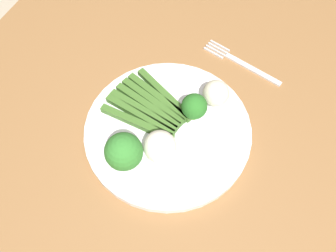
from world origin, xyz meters
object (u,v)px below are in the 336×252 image
Objects in this scene: dining_table at (193,168)px; cauliflower_mid at (160,147)px; cauliflower_outer_edge at (216,93)px; broccoli_front at (194,107)px; fork at (241,63)px; broccoli_front_left at (124,152)px; asparagus_bundle at (149,107)px; plate at (168,130)px.

cauliflower_mid is at bearing 136.84° from dining_table.
dining_table is 0.17m from cauliflower_outer_edge.
broccoli_front is at bearing 152.60° from cauliflower_outer_edge.
cauliflower_mid is at bearing 89.70° from fork.
dining_table is 0.20m from broccoli_front_left.
dining_table is 7.84× the size of fork.
cauliflower_outer_edge reaches higher than fork.
fork is (0.20, -0.02, 0.11)m from dining_table.
broccoli_front is 0.05m from cauliflower_outer_edge.
broccoli_front_left reaches higher than broccoli_front.
broccoli_front is 0.17m from fork.
cauliflower_outer_edge is (0.06, -0.10, 0.02)m from asparagus_bundle.
plate is at bearing 84.20° from fork.
broccoli_front is (0.02, -0.08, 0.02)m from asparagus_bundle.
asparagus_bundle is 2.93× the size of cauliflower_mid.
plate reaches higher than fork.
broccoli_front is at bearing -14.83° from cauliflower_mid.
asparagus_bundle is at bearing 70.46° from fork.
cauliflower_mid is 0.26m from fork.
dining_table is 28.03× the size of cauliflower_outer_edge.
cauliflower_outer_edge is at bearing -133.74° from asparagus_bundle.
dining_table is 4.58× the size of plate.
plate is 0.10m from cauliflower_outer_edge.
dining_table is at bearing 179.72° from cauliflower_outer_edge.
cauliflower_mid reaches higher than plate.
asparagus_bundle is at bearing 36.75° from cauliflower_mid.
cauliflower_outer_edge is (0.08, -0.00, 0.14)m from dining_table.
broccoli_front is at bearing -39.58° from plate.
dining_table is at bearing -90.74° from plate.
broccoli_front_left reaches higher than cauliflower_mid.
broccoli_front reaches higher than fork.
broccoli_front is 1.15× the size of cauliflower_outer_edge.
cauliflower_outer_edge is at bearing -0.28° from dining_table.
dining_table is 0.16m from asparagus_bundle.
fork is (0.16, -0.04, -0.04)m from broccoli_front.
cauliflower_mid is 0.14m from cauliflower_outer_edge.
broccoli_front_left is (-0.12, 0.07, 0.01)m from broccoli_front.
cauliflower_mid is (-0.05, -0.01, 0.03)m from plate.
dining_table is at bearing -148.92° from broccoli_front.
cauliflower_mid is at bearing 141.47° from asparagus_bundle.
fork is (0.19, -0.07, -0.01)m from plate.
cauliflower_outer_edge is (0.04, -0.02, -0.01)m from broccoli_front.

